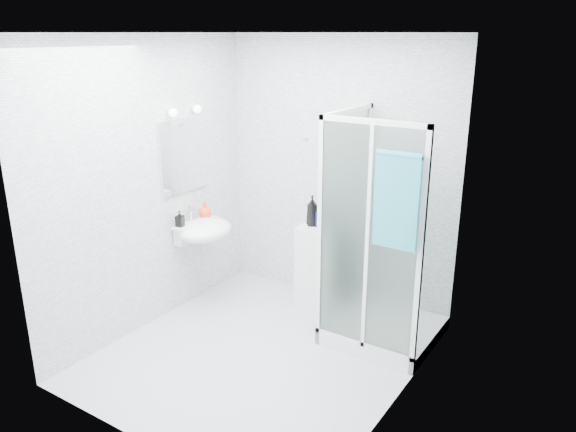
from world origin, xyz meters
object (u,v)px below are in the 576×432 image
Objects in this scene: shampoo_bottle_b at (323,216)px; soap_dispenser_black at (180,219)px; shampoo_bottle_a at (312,211)px; wall_basin at (203,230)px; hand_towel at (397,199)px; soap_dispenser_orange at (205,210)px; shower_enclosure at (374,292)px; storage_cabinet at (318,267)px.

shampoo_bottle_b is 1.35m from soap_dispenser_black.
wall_basin is at bearing -146.84° from shampoo_bottle_a.
shampoo_bottle_a is at bearing 149.18° from hand_towel.
shampoo_bottle_b is 1.16m from soap_dispenser_orange.
shampoo_bottle_a is 1.25m from soap_dispenser_black.
shampoo_bottle_b reaches higher than soap_dispenser_orange.
hand_towel reaches higher than soap_dispenser_black.
shampoo_bottle_a reaches higher than shampoo_bottle_b.
hand_towel is (1.97, -0.09, 0.65)m from wall_basin.
shampoo_bottle_b is (-0.67, 0.27, 0.51)m from shower_enclosure.
shower_enclosure is 6.76× the size of shampoo_bottle_a.
shampoo_bottle_a is (-0.78, 0.25, 0.54)m from shower_enclosure.
soap_dispenser_orange is (-1.08, -0.44, -0.01)m from shampoo_bottle_b.
shower_enclosure is at bearing 128.47° from hand_towel.
hand_towel reaches higher than storage_cabinet.
storage_cabinet is at bearing -180.00° from shampoo_bottle_b.
hand_towel is 4.59× the size of soap_dispenser_orange.
hand_towel is at bearing -34.48° from storage_cabinet.
wall_basin is 3.66× the size of soap_dispenser_black.
shower_enclosure reaches higher than shampoo_bottle_a.
shampoo_bottle_a is (0.87, 0.57, 0.19)m from wall_basin.
wall_basin is 3.50× the size of soap_dispenser_orange.
wall_basin is 1.17m from storage_cabinet.
storage_cabinet is (-0.71, 0.27, -0.03)m from shower_enclosure.
shower_enclosure is at bearing -18.07° from shampoo_bottle_a.
soap_dispenser_black is (-1.11, -0.76, -0.02)m from shampoo_bottle_b.
shower_enclosure is at bearing -22.04° from storage_cabinet.
hand_towel is at bearing -33.98° from shampoo_bottle_b.
soap_dispenser_orange is (-0.97, -0.43, -0.05)m from shampoo_bottle_a.
shampoo_bottle_a is at bearing 161.93° from shower_enclosure.
storage_cabinet is 3.67× the size of shampoo_bottle_b.
soap_dispenser_black is (-0.03, -0.32, -0.00)m from soap_dispenser_orange.
hand_towel is 2.16m from soap_dispenser_black.
shampoo_bottle_a reaches higher than wall_basin.
hand_towel is at bearing -2.47° from wall_basin.
shampoo_bottle_b is (0.11, 0.01, -0.03)m from shampoo_bottle_a.
hand_towel is 1.29m from shampoo_bottle_b.
shampoo_bottle_b is 1.44× the size of soap_dispenser_orange.
shampoo_bottle_a is at bearing -174.44° from shampoo_bottle_b.
wall_basin is 1.15m from shampoo_bottle_b.
soap_dispenser_black is at bearing -124.58° from wall_basin.
storage_cabinet is 5.26× the size of soap_dispenser_orange.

